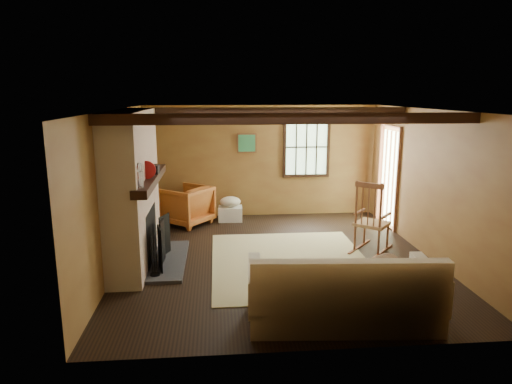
{
  "coord_description": "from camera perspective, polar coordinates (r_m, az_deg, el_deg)",
  "views": [
    {
      "loc": [
        -0.96,
        -7.01,
        2.65
      ],
      "look_at": [
        -0.31,
        0.4,
        1.03
      ],
      "focal_mm": 32.0,
      "sensor_mm": 36.0,
      "label": 1
    }
  ],
  "objects": [
    {
      "name": "rocking_chair",
      "position": [
        7.97,
        14.2,
        -3.62
      ],
      "size": [
        0.93,
        0.98,
        1.23
      ],
      "rotation": [
        0.0,
        0.0,
        2.43
      ],
      "color": "tan",
      "rests_on": "ground"
    },
    {
      "name": "sofa",
      "position": [
        5.57,
        10.85,
        -12.71
      ],
      "size": [
        2.28,
        1.14,
        0.89
      ],
      "rotation": [
        0.0,
        0.0,
        -0.07
      ],
      "color": "white",
      "rests_on": "ground"
    },
    {
      "name": "basket_pillow",
      "position": [
        9.61,
        -3.24,
        -1.22
      ],
      "size": [
        0.54,
        0.49,
        0.22
      ],
      "primitive_type": "ellipsoid",
      "rotation": [
        0.0,
        0.0,
        0.38
      ],
      "color": "white",
      "rests_on": "laundry_basket"
    },
    {
      "name": "firewood_pile",
      "position": [
        9.86,
        -11.15,
        -2.82
      ],
      "size": [
        0.67,
        0.12,
        0.24
      ],
      "color": "brown",
      "rests_on": "ground"
    },
    {
      "name": "rug",
      "position": [
        7.4,
        4.36,
        -8.73
      ],
      "size": [
        2.5,
        3.0,
        0.01
      ],
      "primitive_type": "cube",
      "color": "tan",
      "rests_on": "ground"
    },
    {
      "name": "fireplace",
      "position": [
        7.29,
        -14.94,
        -0.4
      ],
      "size": [
        1.02,
        2.3,
        2.4
      ],
      "color": "brown",
      "rests_on": "ground"
    },
    {
      "name": "ground",
      "position": [
        7.56,
        2.6,
        -8.27
      ],
      "size": [
        5.5,
        5.5,
        0.0
      ],
      "primitive_type": "plane",
      "color": "black",
      "rests_on": "ground"
    },
    {
      "name": "room_envelope",
      "position": [
        7.43,
        4.15,
        4.38
      ],
      "size": [
        5.02,
        5.52,
        2.44
      ],
      "color": "olive",
      "rests_on": "ground"
    },
    {
      "name": "armchair",
      "position": [
        9.43,
        -8.71,
        -1.65
      ],
      "size": [
        1.23,
        1.22,
        0.8
      ],
      "primitive_type": "imported",
      "rotation": [
        0.0,
        0.0,
        -2.24
      ],
      "color": "#BF6026",
      "rests_on": "ground"
    },
    {
      "name": "laundry_basket",
      "position": [
        9.68,
        -3.22,
        -2.72
      ],
      "size": [
        0.52,
        0.4,
        0.3
      ],
      "primitive_type": "cube",
      "rotation": [
        0.0,
        0.0,
        -0.04
      ],
      "color": "white",
      "rests_on": "ground"
    }
  ]
}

